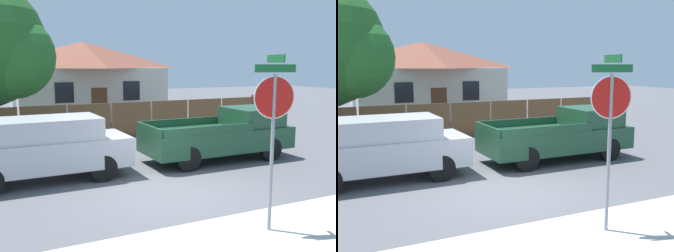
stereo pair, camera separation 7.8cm
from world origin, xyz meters
TOP-DOWN VIEW (x-y plane):
  - ground_plane at (0.00, 0.00)m, footprint 80.00×80.00m
  - sidewalk_strip at (0.00, -3.60)m, footprint 36.00×3.20m
  - wooden_fence at (1.84, 8.01)m, footprint 13.76×0.12m
  - house at (1.62, 16.26)m, footprint 9.20×7.80m
  - red_suv at (-2.86, 2.49)m, footprint 4.82×1.90m
  - orange_pickup at (3.19, 2.49)m, footprint 5.22×2.07m
  - stop_sign at (0.71, -2.97)m, footprint 0.80×0.71m

SIDE VIEW (x-z plane):
  - ground_plane at x=0.00m, z-range 0.00..0.00m
  - sidewalk_strip at x=0.00m, z-range 0.00..0.01m
  - wooden_fence at x=1.84m, z-range -0.05..1.64m
  - orange_pickup at x=3.19m, z-range -0.01..1.75m
  - red_suv at x=-2.86m, z-range 0.08..1.89m
  - stop_sign at x=0.71m, z-range 0.63..4.09m
  - house at x=1.62m, z-range 0.08..4.80m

